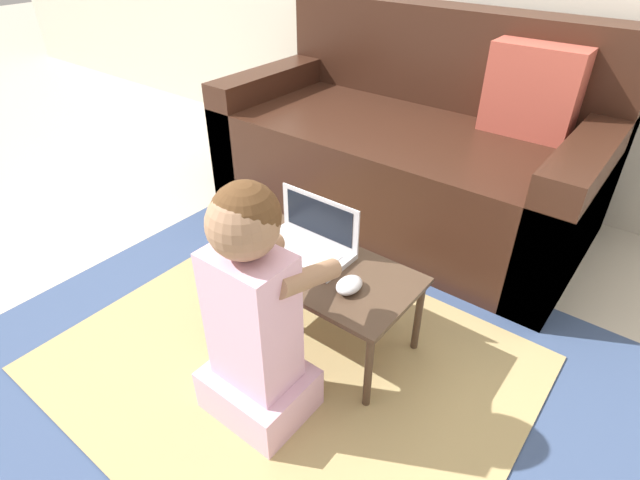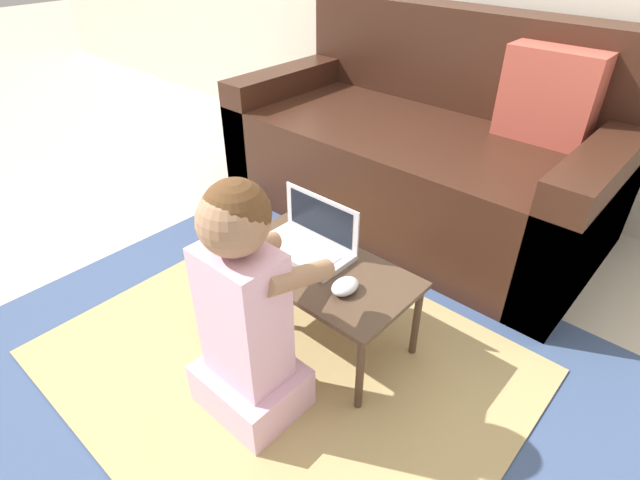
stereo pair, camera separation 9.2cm
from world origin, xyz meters
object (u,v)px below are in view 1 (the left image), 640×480
(laptop_desk, at_px, (320,275))
(computer_mouse, at_px, (349,285))
(couch, at_px, (410,149))
(person_seated, at_px, (254,315))
(laptop, at_px, (308,242))

(laptop_desk, relative_size, computer_mouse, 6.57)
(laptop_desk, bearing_deg, couch, 102.90)
(couch, distance_m, person_seated, 1.34)
(couch, bearing_deg, person_seated, -78.50)
(couch, relative_size, computer_mouse, 17.48)
(person_seated, bearing_deg, computer_mouse, 72.35)
(laptop_desk, relative_size, person_seated, 0.84)
(laptop_desk, height_order, laptop, laptop)
(laptop, xyz_separation_m, computer_mouse, (0.23, -0.08, -0.01))
(couch, xyz_separation_m, person_seated, (0.27, -1.31, 0.06))
(person_seated, bearing_deg, laptop_desk, 97.42)
(couch, xyz_separation_m, computer_mouse, (0.36, -1.01, 0.01))
(laptop_desk, relative_size, laptop, 2.02)
(laptop_desk, xyz_separation_m, computer_mouse, (0.14, -0.04, 0.05))
(couch, relative_size, laptop_desk, 2.66)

